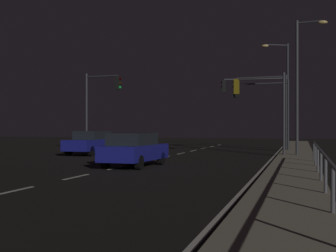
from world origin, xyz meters
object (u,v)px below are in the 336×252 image
at_px(car_oncoming, 91,142).
at_px(street_lamp_across_street, 284,86).
at_px(traffic_light_mid_left, 258,97).
at_px(traffic_light_far_left, 101,97).
at_px(traffic_light_mid_right, 261,98).
at_px(car, 134,149).
at_px(street_lamp_far_end, 301,75).
at_px(traffic_light_overhead_east, 263,100).

xyz_separation_m(car_oncoming, street_lamp_across_street, (12.05, 10.75, 4.34)).
distance_m(car_oncoming, traffic_light_mid_left, 13.30).
distance_m(car_oncoming, traffic_light_far_left, 3.88).
relative_size(traffic_light_mid_left, traffic_light_far_left, 0.99).
bearing_deg(traffic_light_mid_right, street_lamp_across_street, 83.44).
distance_m(car_oncoming, traffic_light_mid_right, 11.40).
bearing_deg(car, street_lamp_far_end, 51.18).
relative_size(traffic_light_overhead_east, street_lamp_across_street, 0.61).
distance_m(street_lamp_far_end, street_lamp_across_street, 9.72).
bearing_deg(street_lamp_far_end, traffic_light_overhead_east, 114.05).
bearing_deg(street_lamp_far_end, car_oncoming, -175.17).
bearing_deg(car_oncoming, traffic_light_overhead_east, 34.53).
bearing_deg(street_lamp_across_street, car, -107.92).
height_order(traffic_light_mid_left, street_lamp_across_street, street_lamp_across_street).
distance_m(car_oncoming, street_lamp_across_street, 16.72).
height_order(car_oncoming, traffic_light_overhead_east, traffic_light_overhead_east).
relative_size(car, traffic_light_far_left, 0.79).
distance_m(car, traffic_light_overhead_east, 16.45).
distance_m(traffic_light_mid_right, traffic_light_overhead_east, 6.03).
relative_size(car, traffic_light_mid_right, 0.89).
bearing_deg(car, traffic_light_mid_left, 75.15).
xyz_separation_m(car_oncoming, street_lamp_far_end, (13.40, 1.13, 4.17)).
bearing_deg(street_lamp_far_end, traffic_light_mid_right, 176.17).
height_order(car, traffic_light_overhead_east, traffic_light_overhead_east).
bearing_deg(traffic_light_mid_left, car_oncoming, -142.26).
height_order(car, traffic_light_mid_left, traffic_light_mid_left).
xyz_separation_m(car, car_oncoming, (-5.93, 8.15, 0.00)).
bearing_deg(traffic_light_overhead_east, traffic_light_far_left, -155.39).
bearing_deg(traffic_light_overhead_east, car_oncoming, -145.47).
xyz_separation_m(traffic_light_mid_left, street_lamp_across_street, (1.86, 2.87, 1.02)).
bearing_deg(traffic_light_overhead_east, traffic_light_mid_left, 129.15).
xyz_separation_m(traffic_light_mid_left, street_lamp_far_end, (3.22, -6.75, 0.84)).
relative_size(traffic_light_mid_right, street_lamp_across_street, 0.60).
distance_m(traffic_light_overhead_east, street_lamp_across_street, 3.94).
relative_size(traffic_light_overhead_east, street_lamp_far_end, 0.63).
relative_size(traffic_light_far_left, street_lamp_far_end, 0.69).
bearing_deg(car, street_lamp_across_street, 72.08).
height_order(car_oncoming, traffic_light_mid_left, traffic_light_mid_left).
xyz_separation_m(traffic_light_mid_left, traffic_light_mid_right, (0.78, -6.59, -0.47)).
bearing_deg(traffic_light_mid_left, car, -104.85).
distance_m(traffic_light_mid_left, traffic_light_far_left, 11.90).
distance_m(car, street_lamp_far_end, 12.63).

